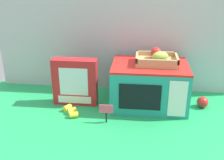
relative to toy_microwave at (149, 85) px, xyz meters
The scene contains 8 objects.
ground_plane 0.20m from the toy_microwave, behind, with size 1.70×1.70×0.00m, color #219E54.
display_back_panel 0.37m from the toy_microwave, 124.60° to the left, with size 1.61×0.03×0.75m, color #B7BABF.
toy_microwave is the anchor object (origin of this frame).
food_groups_crate 0.15m from the toy_microwave, 11.35° to the left, with size 0.22×0.16×0.08m.
cookie_set_box 0.42m from the toy_microwave, behind, with size 0.25×0.07×0.27m.
price_sign 0.31m from the toy_microwave, 134.11° to the right, with size 0.07×0.01×0.10m.
loose_toy_banana 0.45m from the toy_microwave, 159.68° to the right, with size 0.10×0.12×0.03m.
loose_toy_apple 0.32m from the toy_microwave, ahead, with size 0.06×0.06×0.06m, color red.
Camera 1 is at (0.10, -1.38, 0.73)m, focal length 43.71 mm.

